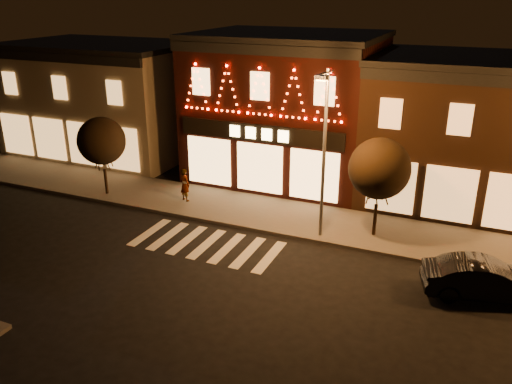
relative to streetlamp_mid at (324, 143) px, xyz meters
The scene contains 10 objects.
ground 8.98m from the streetlamp_mid, 124.76° to the right, with size 120.00×120.00×0.00m, color black.
sidewalk_far 5.30m from the streetlamp_mid, 146.35° to the left, with size 44.00×4.00×0.15m, color #47423D.
building_left 19.04m from the streetlamp_mid, 156.42° to the left, with size 12.20×8.28×7.30m.
building_pulp 8.80m from the streetlamp_mid, 120.26° to the left, with size 10.20×8.34×8.30m.
building_right_a 9.17m from the streetlamp_mid, 56.32° to the left, with size 9.20×8.28×7.50m.
streetlamp_mid is the anchor object (origin of this frame).
tree_left 12.25m from the streetlamp_mid, behind, with size 2.51×2.51×4.20m.
tree_right 2.78m from the streetlamp_mid, 29.05° to the left, with size 2.68×2.68×4.49m.
dark_sedan 8.08m from the streetlamp_mid, 16.84° to the right, with size 1.51×4.34×1.43m, color black.
pedestrian 8.56m from the streetlamp_mid, behind, with size 0.64×0.42×1.75m, color gray.
Camera 1 is at (10.23, -14.11, 10.55)m, focal length 36.71 mm.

